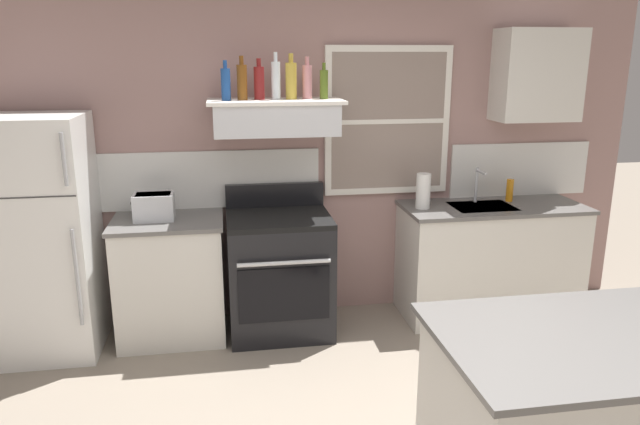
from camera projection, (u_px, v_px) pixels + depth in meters
back_wall at (309, 147)px, 4.63m from camera, size 5.40×0.11×2.70m
refrigerator at (41, 237)px, 4.09m from camera, size 0.70×0.72×1.67m
counter_left_of_stove at (171, 278)px, 4.38m from camera, size 0.79×0.63×0.91m
toaster at (154, 206)px, 4.22m from camera, size 0.30×0.20×0.19m
stove_range at (280, 272)px, 4.46m from camera, size 0.76×0.69×1.09m
range_hood_shelf at (275, 117)px, 4.26m from camera, size 0.96×0.52×0.24m
bottle_blue_liqueur at (226, 84)px, 4.09m from camera, size 0.07×0.07×0.27m
bottle_amber_wine at (242, 82)px, 4.13m from camera, size 0.07×0.07×0.30m
bottle_red_label_wine at (259, 82)px, 4.18m from camera, size 0.07×0.07×0.28m
bottle_clear_tall at (276, 80)px, 4.18m from camera, size 0.06×0.06×0.33m
bottle_champagne_gold_foil at (291, 80)px, 4.21m from camera, size 0.08×0.08×0.32m
bottle_rose_pink at (307, 81)px, 4.26m from camera, size 0.07×0.07×0.30m
bottle_olive_oil_square at (324, 84)px, 4.24m from camera, size 0.06×0.06×0.25m
counter_right_with_sink at (489, 259)px, 4.77m from camera, size 1.43×0.63×0.91m
sink_faucet at (478, 181)px, 4.69m from camera, size 0.03×0.17×0.28m
paper_towel_roll at (423, 191)px, 4.53m from camera, size 0.11×0.11×0.27m
dish_soap_bottle at (510, 190)px, 4.76m from camera, size 0.06×0.06×0.18m
upper_cabinet_right at (537, 75)px, 4.59m from camera, size 0.64×0.32×0.70m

